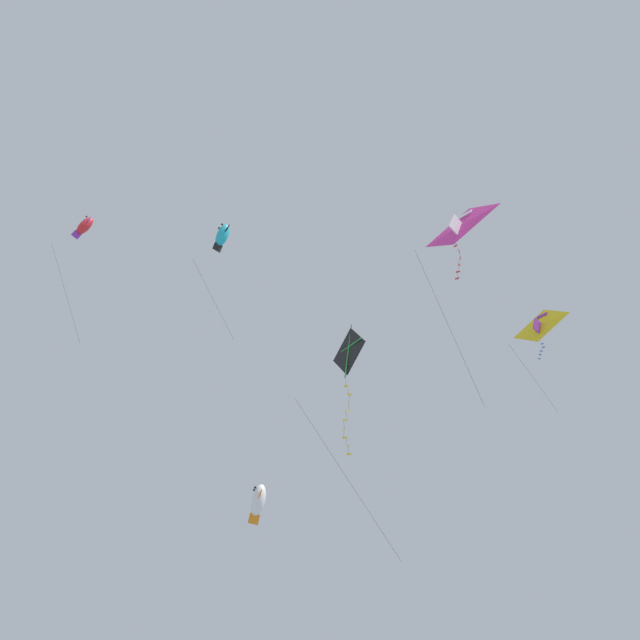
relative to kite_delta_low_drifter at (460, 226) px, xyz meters
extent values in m
pyramid|color=#DB2D93|center=(0.01, 0.02, 0.02)|extent=(3.03, 2.22, 1.70)
cube|color=white|center=(-0.11, -0.21, -0.11)|extent=(0.54, 0.93, 1.08)
cube|color=white|center=(0.18, 0.33, 0.74)|extent=(0.71, 0.47, 0.20)
cylinder|color=#47474C|center=(-0.20, -0.34, -0.99)|extent=(0.03, 0.04, 0.31)
cube|color=red|center=(-0.22, -0.33, -1.14)|extent=(0.15, 0.11, 0.06)
cylinder|color=#47474C|center=(-0.15, -0.35, -1.29)|extent=(0.06, 0.15, 0.31)
cube|color=red|center=(-0.08, -0.38, -1.45)|extent=(0.02, 0.17, 0.06)
cylinder|color=#47474C|center=(-0.07, -0.35, -1.60)|extent=(0.06, 0.02, 0.31)
cube|color=red|center=(-0.07, -0.33, -1.76)|extent=(0.07, 0.17, 0.06)
cylinder|color=#47474C|center=(-0.10, -0.33, -1.91)|extent=(0.02, 0.08, 0.31)
cube|color=red|center=(-0.13, -0.34, -2.07)|extent=(0.06, 0.17, 0.06)
cylinder|color=#47474C|center=(-0.17, -0.34, -2.22)|extent=(0.01, 0.08, 0.31)
cube|color=red|center=(-0.21, -0.34, -2.38)|extent=(0.17, 0.03, 0.06)
cylinder|color=#47474C|center=(-0.23, -0.35, -2.53)|extent=(0.03, 0.06, 0.31)
cube|color=red|center=(-0.26, -0.35, -2.69)|extent=(0.17, 0.05, 0.06)
cylinder|color=#47474C|center=(-0.97, 0.63, -4.19)|extent=(1.98, 1.59, 6.72)
ellipsoid|color=#1EB2C6|center=(-10.99, -0.47, 2.01)|extent=(1.03, 1.07, 1.39)
cube|color=black|center=(-10.71, -0.65, 2.16)|extent=(0.43, 0.37, 0.29)
cube|color=black|center=(-11.23, -0.24, 2.16)|extent=(0.43, 0.37, 0.29)
cube|color=black|center=(-11.12, -0.64, 1.28)|extent=(0.34, 0.42, 0.50)
sphere|color=black|center=(-10.93, -0.68, 2.48)|extent=(0.16, 0.16, 0.12)
sphere|color=black|center=(-11.21, -0.47, 2.48)|extent=(0.16, 0.16, 0.12)
cylinder|color=#47474C|center=(-11.69, 0.24, -0.86)|extent=(1.81, 1.12, 4.07)
ellipsoid|color=red|center=(-18.09, -1.67, 3.62)|extent=(1.08, 1.16, 1.30)
cube|color=purple|center=(-17.81, -1.81, 3.74)|extent=(0.43, 0.38, 0.25)
cube|color=purple|center=(-18.29, -1.43, 3.74)|extent=(0.43, 0.38, 0.25)
cube|color=purple|center=(-18.30, -1.93, 2.99)|extent=(0.34, 0.42, 0.51)
sphere|color=black|center=(-17.98, -1.79, 4.06)|extent=(0.15, 0.16, 0.13)
sphere|color=black|center=(-18.23, -1.59, 4.06)|extent=(0.15, 0.16, 0.13)
cylinder|color=#47474C|center=(-19.02, -1.20, 0.29)|extent=(1.56, 1.39, 5.22)
pyramid|color=yellow|center=(1.21, 15.83, 2.82)|extent=(2.91, 2.12, 1.75)
cube|color=purple|center=(1.09, 15.62, 2.66)|extent=(0.53, 0.87, 1.04)
cube|color=purple|center=(1.35, 16.08, 3.56)|extent=(0.69, 0.47, 0.20)
cylinder|color=#47474C|center=(1.03, 15.53, 1.83)|extent=(0.05, 0.04, 0.22)
cube|color=blue|center=(1.02, 15.51, 1.72)|extent=(0.17, 0.06, 0.06)
cylinder|color=#47474C|center=(1.10, 15.54, 1.61)|extent=(0.07, 0.18, 0.23)
cube|color=blue|center=(1.18, 15.57, 1.49)|extent=(0.16, 0.08, 0.06)
cylinder|color=#47474C|center=(1.21, 15.57, 1.38)|extent=(0.01, 0.06, 0.22)
cube|color=blue|center=(1.24, 15.57, 1.27)|extent=(0.17, 0.03, 0.06)
cylinder|color=#47474C|center=(1.16, 15.57, 1.16)|extent=(0.01, 0.17, 0.23)
cube|color=blue|center=(1.08, 15.57, 1.05)|extent=(0.14, 0.13, 0.06)
cylinder|color=#47474C|center=(1.04, 15.56, 0.94)|extent=(0.03, 0.09, 0.23)
cube|color=blue|center=(0.99, 15.55, 0.83)|extent=(0.14, 0.13, 0.06)
cylinder|color=#47474C|center=(0.95, 15.56, 0.71)|extent=(0.04, 0.10, 0.23)
cube|color=blue|center=(0.91, 15.58, 0.60)|extent=(0.14, 0.13, 0.06)
cylinder|color=#47474C|center=(0.32, 16.59, -0.08)|extent=(2.11, 1.45, 4.04)
ellipsoid|color=white|center=(-16.74, 15.88, -5.65)|extent=(1.53, 1.47, 2.12)
cube|color=orange|center=(-16.43, 15.47, -5.41)|extent=(0.49, 0.67, 0.45)
cube|color=orange|center=(-16.98, 16.34, -5.41)|extent=(0.49, 0.67, 0.45)
cube|color=orange|center=(-16.93, 15.76, -6.80)|extent=(0.65, 0.44, 0.73)
sphere|color=black|center=(-16.81, 15.52, -4.95)|extent=(0.24, 0.23, 0.18)
sphere|color=black|center=(-17.10, 15.98, -4.95)|extent=(0.24, 0.23, 0.18)
cube|color=black|center=(-4.40, -1.68, -5.74)|extent=(1.75, 1.22, 2.08)
cylinder|color=green|center=(-4.42, -1.72, -5.73)|extent=(0.25, 0.41, 2.39)
cylinder|color=green|center=(-4.41, -1.69, -5.56)|extent=(1.38, 1.06, 0.05)
cylinder|color=#47474C|center=(-4.48, -1.87, -7.10)|extent=(0.04, 0.03, 0.33)
cube|color=yellow|center=(-4.48, -1.88, -7.26)|extent=(0.17, 0.05, 0.06)
cylinder|color=#47474C|center=(-4.42, -1.86, -7.43)|extent=(0.07, 0.12, 0.33)
cube|color=yellow|center=(-4.36, -1.83, -7.60)|extent=(0.15, 0.12, 0.06)
cylinder|color=#47474C|center=(-4.37, -1.85, -7.76)|extent=(0.06, 0.02, 0.33)
cube|color=yellow|center=(-4.37, -1.88, -7.93)|extent=(0.08, 0.17, 0.06)
cylinder|color=#47474C|center=(-4.40, -1.87, -8.09)|extent=(0.01, 0.06, 0.33)
cube|color=yellow|center=(-4.42, -1.87, -8.26)|extent=(0.05, 0.17, 0.06)
cylinder|color=#47474C|center=(-4.49, -1.85, -8.43)|extent=(0.05, 0.14, 0.33)
cube|color=yellow|center=(-4.55, -1.83, -8.59)|extent=(0.07, 0.17, 0.06)
cylinder|color=#47474C|center=(-4.60, -1.83, -8.76)|extent=(0.02, 0.11, 0.33)
cube|color=yellow|center=(-4.65, -1.82, -8.92)|extent=(0.07, 0.17, 0.06)
cylinder|color=#47474C|center=(-4.61, -1.82, -9.09)|extent=(0.01, 0.08, 0.33)
cube|color=yellow|center=(-4.58, -1.82, -9.26)|extent=(0.17, 0.03, 0.06)
cylinder|color=#47474C|center=(-4.52, -1.84, -9.42)|extent=(0.04, 0.13, 0.33)
cube|color=yellow|center=(-4.46, -1.86, -9.59)|extent=(0.11, 0.15, 0.06)
cylinder|color=#47474C|center=(-4.43, -1.87, -9.75)|extent=(0.04, 0.06, 0.33)
cube|color=yellow|center=(-4.40, -1.89, -9.92)|extent=(0.16, 0.11, 0.06)
cylinder|color=#47474C|center=(-5.22, -0.04, -10.09)|extent=(3.64, 1.47, 6.33)
camera|label=1|loc=(5.16, -28.33, -19.50)|focal=46.14mm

